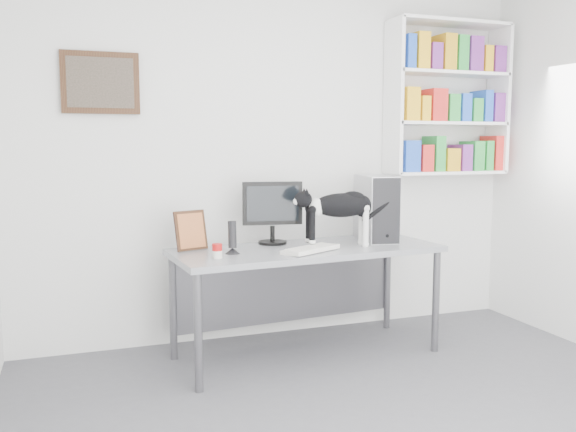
{
  "coord_description": "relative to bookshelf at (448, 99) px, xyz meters",
  "views": [
    {
      "loc": [
        -1.51,
        -2.45,
        1.49
      ],
      "look_at": [
        -0.09,
        1.53,
        0.98
      ],
      "focal_mm": 38.0,
      "sensor_mm": 36.0,
      "label": 1
    }
  ],
  "objects": [
    {
      "name": "room",
      "position": [
        -1.4,
        -1.85,
        -0.5
      ],
      "size": [
        4.01,
        4.01,
        2.7
      ],
      "color": "#4E4E52",
      "rests_on": "ground"
    },
    {
      "name": "bookshelf",
      "position": [
        0.0,
        0.0,
        0.0
      ],
      "size": [
        1.03,
        0.28,
        1.24
      ],
      "primitive_type": "cube",
      "color": "white",
      "rests_on": "room"
    },
    {
      "name": "wall_art",
      "position": [
        -2.7,
        0.12,
        0.05
      ],
      "size": [
        0.52,
        0.04,
        0.42
      ],
      "primitive_type": "cube",
      "color": "#432C15",
      "rests_on": "room"
    },
    {
      "name": "desk",
      "position": [
        -1.39,
        -0.43,
        -1.46
      ],
      "size": [
        1.91,
        0.88,
        0.77
      ],
      "primitive_type": "cube",
      "rotation": [
        0.0,
        0.0,
        0.09
      ],
      "color": "gray",
      "rests_on": "room"
    },
    {
      "name": "monitor",
      "position": [
        -1.57,
        -0.2,
        -0.85
      ],
      "size": [
        0.46,
        0.27,
        0.46
      ],
      "primitive_type": "cube",
      "rotation": [
        0.0,
        0.0,
        -0.16
      ],
      "color": "black",
      "rests_on": "desk"
    },
    {
      "name": "keyboard",
      "position": [
        -1.43,
        -0.59,
        -1.06
      ],
      "size": [
        0.45,
        0.34,
        0.03
      ],
      "primitive_type": "cube",
      "rotation": [
        0.0,
        0.0,
        0.49
      ],
      "color": "silver",
      "rests_on": "desk"
    },
    {
      "name": "pc_tower",
      "position": [
        -0.78,
        -0.27,
        -0.84
      ],
      "size": [
        0.3,
        0.51,
        0.48
      ],
      "primitive_type": "cube",
      "rotation": [
        0.0,
        0.0,
        -0.18
      ],
      "color": "#B0B0B5",
      "rests_on": "desk"
    },
    {
      "name": "speaker",
      "position": [
        -1.94,
        -0.49,
        -0.96
      ],
      "size": [
        0.11,
        0.11,
        0.23
      ],
      "primitive_type": "cylinder",
      "rotation": [
        0.0,
        0.0,
        -0.16
      ],
      "color": "black",
      "rests_on": "desk"
    },
    {
      "name": "leaning_print",
      "position": [
        -2.17,
        -0.27,
        -0.94
      ],
      "size": [
        0.24,
        0.15,
        0.28
      ],
      "primitive_type": "cube",
      "rotation": [
        0.0,
        0.0,
        0.31
      ],
      "color": "#432C15",
      "rests_on": "desk"
    },
    {
      "name": "soup_can",
      "position": [
        -2.07,
        -0.61,
        -1.03
      ],
      "size": [
        0.07,
        0.07,
        0.09
      ],
      "primitive_type": "cylinder",
      "rotation": [
        0.0,
        0.0,
        0.06
      ],
      "color": "#B30F0F",
      "rests_on": "desk"
    },
    {
      "name": "cat",
      "position": [
        -1.17,
        -0.48,
        -0.88
      ],
      "size": [
        0.64,
        0.2,
        0.39
      ],
      "primitive_type": null,
      "rotation": [
        0.0,
        0.0,
        -0.05
      ],
      "color": "black",
      "rests_on": "desk"
    }
  ]
}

